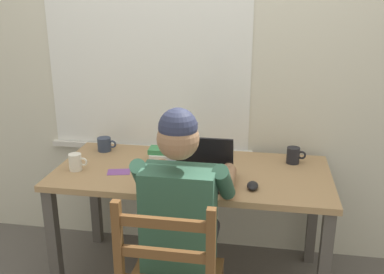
% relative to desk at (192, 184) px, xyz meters
% --- Properties ---
extents(back_wall, '(6.00, 0.08, 2.60)m').
position_rel_desk_xyz_m(back_wall, '(-0.01, 0.44, 0.65)').
color(back_wall, beige).
rests_on(back_wall, ground).
extents(desk, '(1.59, 0.73, 0.74)m').
position_rel_desk_xyz_m(desk, '(0.00, 0.00, 0.00)').
color(desk, '#9E7A51').
rests_on(desk, ground).
extents(seated_person, '(0.50, 0.60, 1.25)m').
position_rel_desk_xyz_m(seated_person, '(0.03, -0.44, 0.05)').
color(seated_person, '#2D5642').
rests_on(seated_person, ground).
extents(laptop, '(0.33, 0.31, 0.22)m').
position_rel_desk_xyz_m(laptop, '(0.08, -0.12, 0.14)').
color(laptop, black).
rests_on(laptop, desk).
extents(computer_mouse, '(0.06, 0.10, 0.03)m').
position_rel_desk_xyz_m(computer_mouse, '(0.36, -0.20, 0.11)').
color(computer_mouse, black).
rests_on(computer_mouse, desk).
extents(coffee_mug_white, '(0.11, 0.07, 0.10)m').
position_rel_desk_xyz_m(coffee_mug_white, '(-0.66, -0.11, 0.14)').
color(coffee_mug_white, silver).
rests_on(coffee_mug_white, desk).
extents(coffee_mug_dark, '(0.13, 0.09, 0.09)m').
position_rel_desk_xyz_m(coffee_mug_dark, '(-0.61, 0.23, 0.14)').
color(coffee_mug_dark, '#2D384C').
rests_on(coffee_mug_dark, desk).
extents(coffee_mug_spare, '(0.12, 0.08, 0.10)m').
position_rel_desk_xyz_m(coffee_mug_spare, '(0.59, 0.21, 0.14)').
color(coffee_mug_spare, black).
rests_on(coffee_mug_spare, desk).
extents(book_stack_main, '(0.21, 0.16, 0.09)m').
position_rel_desk_xyz_m(book_stack_main, '(-0.17, 0.10, 0.13)').
color(book_stack_main, '#2D5B9E').
rests_on(book_stack_main, desk).
extents(paper_pile_near_laptop, '(0.25, 0.21, 0.01)m').
position_rel_desk_xyz_m(paper_pile_near_laptop, '(-0.18, 0.19, 0.10)').
color(paper_pile_near_laptop, silver).
rests_on(paper_pile_near_laptop, desk).
extents(landscape_photo_print, '(0.15, 0.12, 0.00)m').
position_rel_desk_xyz_m(landscape_photo_print, '(-0.41, -0.10, 0.09)').
color(landscape_photo_print, '#7A4293').
rests_on(landscape_photo_print, desk).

